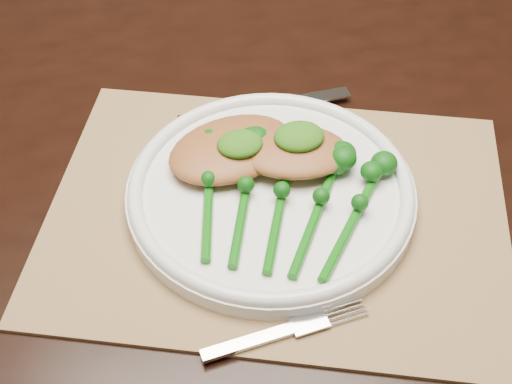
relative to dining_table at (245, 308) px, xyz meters
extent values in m
plane|color=brown|center=(0.12, 0.09, -0.38)|extent=(4.00, 4.00, 0.00)
cube|color=black|center=(0.00, 0.00, 0.35)|extent=(1.61, 0.92, 0.04)
cube|color=olive|center=(0.01, -0.14, 0.37)|extent=(0.56, 0.49, 0.00)
cylinder|color=white|center=(0.01, -0.12, 0.39)|extent=(0.30, 0.30, 0.02)
torus|color=white|center=(0.01, -0.12, 0.40)|extent=(0.29, 0.29, 0.02)
cube|color=silver|center=(-0.03, 0.02, 0.38)|extent=(0.08, 0.02, 0.01)
cube|color=silver|center=(0.07, 0.02, 0.38)|extent=(0.13, 0.02, 0.00)
cube|color=silver|center=(-0.05, -0.28, 0.38)|extent=(0.09, 0.02, 0.00)
ellipsoid|color=#95592B|center=(-0.02, -0.07, 0.41)|extent=(0.16, 0.13, 0.03)
ellipsoid|color=#95592B|center=(0.04, -0.09, 0.41)|extent=(0.14, 0.11, 0.02)
ellipsoid|color=#1B4B0A|center=(-0.02, -0.08, 0.42)|extent=(0.05, 0.04, 0.02)
ellipsoid|color=#1B4B0A|center=(0.04, -0.08, 0.43)|extent=(0.05, 0.04, 0.02)
camera|label=1|loc=(-0.12, -0.61, 0.93)|focal=50.00mm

